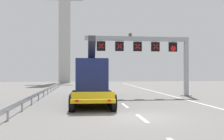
{
  "coord_description": "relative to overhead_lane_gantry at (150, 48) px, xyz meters",
  "views": [
    {
      "loc": [
        -3.39,
        -14.31,
        2.52
      ],
      "look_at": [
        -0.46,
        9.99,
        2.74
      ],
      "focal_mm": 41.61,
      "sensor_mm": 36.0,
      "label": 1
    }
  ],
  "objects": [
    {
      "name": "overhead_lane_gantry",
      "position": [
        0.0,
        0.0,
        0.0
      ],
      "size": [
        11.27,
        0.9,
        6.57
      ],
      "color": "#9EA0A5",
      "rests_on": "ground"
    },
    {
      "name": "edge_line_right",
      "position": [
        2.37,
        -0.25,
        -5.06
      ],
      "size": [
        0.2,
        63.0,
        0.01
      ],
      "primitive_type": "cube",
      "color": "silver",
      "rests_on": "ground"
    },
    {
      "name": "lane_markings",
      "position": [
        -3.89,
        12.29,
        -5.06
      ],
      "size": [
        0.2,
        63.69,
        0.01
      ],
      "color": "silver",
      "rests_on": "ground"
    },
    {
      "name": "guardrail_left",
      "position": [
        -11.01,
        3.7,
        -4.5
      ],
      "size": [
        0.13,
        35.9,
        0.76
      ],
      "color": "#999EA3",
      "rests_on": "ground"
    },
    {
      "name": "ground",
      "position": [
        -3.83,
        -12.25,
        -5.07
      ],
      "size": [
        112.0,
        112.0,
        0.0
      ],
      "primitive_type": "plane",
      "color": "slate"
    },
    {
      "name": "heavy_haul_truck_yellow",
      "position": [
        -6.3,
        -2.58,
        -3.08
      ],
      "size": [
        3.25,
        14.11,
        5.3
      ],
      "color": "yellow",
      "rests_on": "ground"
    },
    {
      "name": "bridge_pylon_distant",
      "position": [
        -11.17,
        38.36,
        12.42
      ],
      "size": [
        9.0,
        2.0,
        34.18
      ],
      "color": "#B7B7B2",
      "rests_on": "ground"
    }
  ]
}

